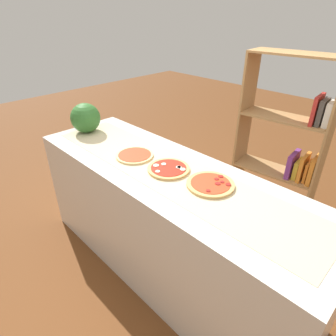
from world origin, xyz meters
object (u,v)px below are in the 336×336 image
watermelon (85,118)px  pizza_mozzarella_1 (169,169)px  bookshelf (287,160)px  pizza_pepperoni_2 (211,184)px  pizza_plain_0 (135,155)px

watermelon → pizza_mozzarella_1: bearing=1.8°
bookshelf → pizza_pepperoni_2: bearing=-90.3°
pizza_mozzarella_1 → bookshelf: size_ratio=0.18×
pizza_plain_0 → pizza_pepperoni_2: 0.66m
pizza_mozzarella_1 → pizza_pepperoni_2: 0.33m
pizza_pepperoni_2 → bookshelf: bookshelf is taller
pizza_mozzarella_1 → pizza_pepperoni_2: (0.33, 0.05, -0.00)m
pizza_plain_0 → watermelon: watermelon is taller
pizza_plain_0 → pizza_mozzarella_1: pizza_mozzarella_1 is taller
pizza_plain_0 → bookshelf: bookshelf is taller
pizza_plain_0 → pizza_pepperoni_2: size_ratio=0.93×
pizza_plain_0 → pizza_mozzarella_1: (0.33, 0.04, 0.00)m
pizza_mozzarella_1 → watermelon: bearing=-178.2°
watermelon → bookshelf: (1.36, 1.26, -0.39)m
watermelon → pizza_pepperoni_2: bearing=3.5°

